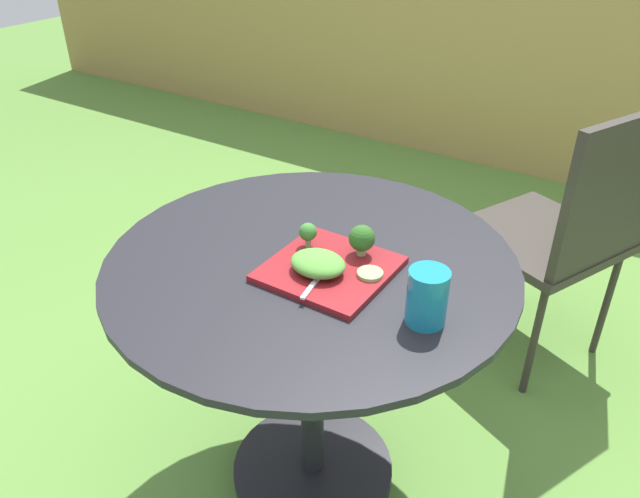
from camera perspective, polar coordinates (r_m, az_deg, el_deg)
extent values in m
plane|color=#568438|center=(1.84, -0.66, -20.04)|extent=(12.00, 12.00, 0.00)
cube|color=#9E7F47|center=(3.47, 22.19, 15.47)|extent=(8.00, 0.08, 1.22)
cylinder|color=black|center=(1.36, -0.84, -1.16)|extent=(0.91, 0.91, 0.02)
cylinder|color=black|center=(1.57, -0.75, -11.62)|extent=(0.06, 0.06, 0.66)
cylinder|color=black|center=(1.83, -0.67, -19.65)|extent=(0.44, 0.44, 0.04)
cube|color=#332D28|center=(2.12, 19.70, 1.05)|extent=(0.58, 0.58, 0.03)
cube|color=#332D28|center=(1.92, 25.51, 4.65)|extent=(0.20, 0.39, 0.45)
cylinder|color=#332D28|center=(2.44, 18.29, -0.37)|extent=(0.02, 0.02, 0.43)
cylinder|color=#332D28|center=(2.20, 12.18, -3.09)|extent=(0.02, 0.02, 0.43)
cylinder|color=#332D28|center=(2.28, 25.03, -4.38)|extent=(0.02, 0.02, 0.43)
cylinder|color=#332D28|center=(2.02, 19.22, -7.86)|extent=(0.02, 0.02, 0.43)
cube|color=maroon|center=(1.31, 0.88, -1.85)|extent=(0.25, 0.25, 0.01)
cylinder|color=teal|center=(1.16, 9.89, -4.40)|extent=(0.08, 0.08, 0.11)
cylinder|color=#156886|center=(1.17, 9.81, -5.07)|extent=(0.07, 0.07, 0.08)
cube|color=silver|center=(1.24, -0.60, -3.25)|extent=(0.03, 0.11, 0.00)
cube|color=silver|center=(1.30, 0.75, -1.47)|extent=(0.03, 0.05, 0.00)
ellipsoid|color=#519338|center=(1.28, -0.19, -1.34)|extent=(0.12, 0.10, 0.04)
cylinder|color=#99B770|center=(1.34, 3.85, -0.20)|extent=(0.02, 0.02, 0.02)
sphere|color=#285B1E|center=(1.32, 3.90, 1.00)|extent=(0.06, 0.06, 0.06)
cylinder|color=#99B770|center=(1.37, -1.11, 0.62)|extent=(0.01, 0.01, 0.02)
sphere|color=#38752D|center=(1.35, -1.12, 1.60)|extent=(0.04, 0.04, 0.04)
cylinder|color=#8EB766|center=(1.28, 4.65, -2.28)|extent=(0.05, 0.05, 0.01)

